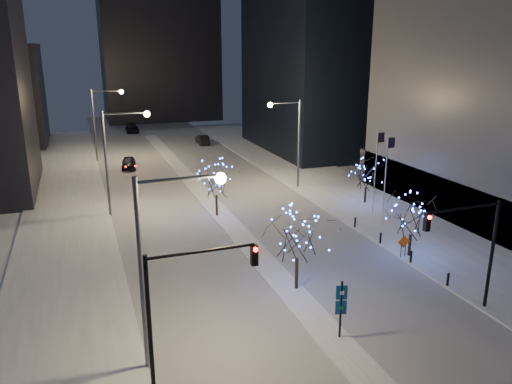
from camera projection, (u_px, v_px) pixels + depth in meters
name	position (u px, v px, depth m)	size (l,w,h in m)	color
ground	(343.00, 350.00, 26.61)	(160.00, 160.00, 0.00)	white
road	(194.00, 185.00, 58.21)	(20.00, 130.00, 0.02)	#AAAFB9
median	(205.00, 196.00, 53.68)	(2.00, 80.00, 0.15)	white
east_sidewalk	(376.00, 209.00, 49.53)	(10.00, 90.00, 0.15)	white
west_sidewalk	(66.00, 247.00, 40.10)	(8.00, 90.00, 0.15)	white
horizon_block	(158.00, 20.00, 105.72)	(24.00, 14.00, 42.00)	black
street_lamp_w_near	(162.00, 246.00, 23.68)	(4.40, 0.56, 10.00)	#595E66
street_lamp_w_mid	(117.00, 148.00, 46.26)	(4.40, 0.56, 10.00)	#595E66
street_lamp_w_far	(101.00, 115.00, 68.83)	(4.40, 0.56, 10.00)	#595E66
street_lamp_east	(292.00, 132.00, 55.16)	(3.90, 0.56, 10.00)	#595E66
traffic_signal_west	(183.00, 296.00, 22.53)	(5.26, 0.43, 7.00)	black
traffic_signal_east	(473.00, 240.00, 29.08)	(5.26, 0.43, 7.00)	black
flagpoles	(381.00, 170.00, 45.18)	(1.35, 2.60, 8.00)	silver
bollards	(395.00, 247.00, 38.79)	(0.16, 12.16, 0.90)	black
car_near	(129.00, 163.00, 66.10)	(1.80, 4.47, 1.52)	black
car_mid	(202.00, 140.00, 82.45)	(1.62, 4.64, 1.53)	black
car_far	(132.00, 128.00, 93.73)	(2.24, 5.51, 1.60)	black
holiday_tree_median_near	(298.00, 236.00, 32.13)	(5.41, 5.41, 5.58)	black
holiday_tree_median_far	(216.00, 180.00, 46.42)	(5.32, 5.32, 5.33)	black
holiday_tree_plaza_near	(412.00, 217.00, 37.49)	(4.44, 4.44, 4.80)	black
holiday_tree_plaza_far	(367.00, 174.00, 50.48)	(4.87, 4.87, 4.69)	black
wayfinding_sign	(341.00, 304.00, 27.02)	(0.62, 0.25, 3.53)	black
construction_sign	(404.00, 244.00, 37.85)	(1.06, 0.13, 1.74)	black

